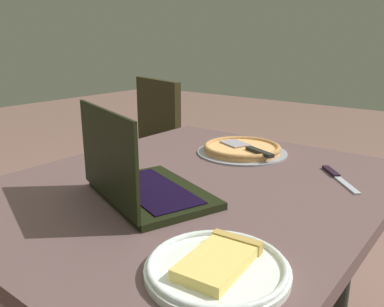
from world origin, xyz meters
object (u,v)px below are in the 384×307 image
object	(u,v)px
pizza_tray	(242,149)
chair_far	(139,152)
pizza_plate	(218,266)
dining_table	(193,202)
laptop	(138,181)
table_knife	(337,176)

from	to	relation	value
pizza_tray	chair_far	bearing A→B (deg)	-107.88
pizza_plate	pizza_tray	world-z (taller)	pizza_plate
dining_table	chair_far	size ratio (longest dim) A/B	1.28
laptop	table_knife	distance (m)	0.59
dining_table	chair_far	bearing A→B (deg)	-125.66
pizza_plate	table_knife	xyz separation A→B (m)	(-0.62, -0.00, -0.01)
laptop	pizza_plate	size ratio (longest dim) A/B	1.57
table_knife	chair_far	xyz separation A→B (m)	(-0.31, -1.14, -0.20)
pizza_tray	chair_far	size ratio (longest dim) A/B	0.35
laptop	pizza_plate	bearing A→B (deg)	66.82
laptop	chair_far	world-z (taller)	laptop
dining_table	laptop	size ratio (longest dim) A/B	2.92
pizza_plate	chair_far	bearing A→B (deg)	-129.04
dining_table	table_knife	bearing A→B (deg)	133.28
dining_table	pizza_tray	xyz separation A→B (m)	(-0.34, -0.04, 0.08)
dining_table	laptop	distance (m)	0.22
laptop	pizza_tray	size ratio (longest dim) A/B	1.25
pizza_plate	chair_far	xyz separation A→B (m)	(-0.93, -1.14, -0.21)
dining_table	pizza_plate	world-z (taller)	pizza_plate
table_knife	chair_far	world-z (taller)	chair_far
pizza_tray	table_knife	distance (m)	0.36
dining_table	table_knife	xyz separation A→B (m)	(-0.29, 0.31, 0.07)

